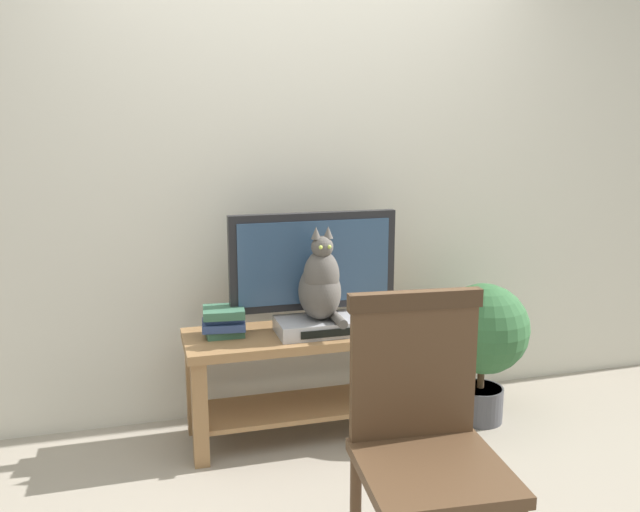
% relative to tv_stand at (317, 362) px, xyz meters
% --- Properties ---
extents(ground_plane, '(12.00, 12.00, 0.00)m').
position_rel_tv_stand_xyz_m(ground_plane, '(-0.03, -0.64, -0.38)').
color(ground_plane, gray).
extents(back_wall, '(7.00, 0.12, 2.80)m').
position_rel_tv_stand_xyz_m(back_wall, '(-0.03, 0.40, 1.02)').
color(back_wall, beige).
rests_on(back_wall, ground).
extents(tv_stand, '(1.30, 0.44, 0.55)m').
position_rel_tv_stand_xyz_m(tv_stand, '(0.00, 0.00, 0.00)').
color(tv_stand, olive).
rests_on(tv_stand, ground).
extents(tv, '(0.84, 0.20, 0.58)m').
position_rel_tv_stand_xyz_m(tv, '(0.00, 0.07, 0.48)').
color(tv, black).
rests_on(tv, tv_stand).
extents(media_box, '(0.42, 0.25, 0.07)m').
position_rel_tv_stand_xyz_m(media_box, '(-0.00, -0.05, 0.20)').
color(media_box, '#ADADB2').
rests_on(media_box, tv_stand).
extents(cat, '(0.20, 0.32, 0.46)m').
position_rel_tv_stand_xyz_m(cat, '(0.00, -0.06, 0.41)').
color(cat, '#514C47').
rests_on(cat, media_box).
extents(wooden_chair, '(0.49, 0.49, 1.02)m').
position_rel_tv_stand_xyz_m(wooden_chair, '(0.02, -1.20, 0.21)').
color(wooden_chair, '#513823').
rests_on(wooden_chair, ground).
extents(book_stack, '(0.22, 0.19, 0.14)m').
position_rel_tv_stand_xyz_m(book_stack, '(-0.45, 0.04, 0.24)').
color(book_stack, '#38664C').
rests_on(book_stack, tv_stand).
extents(potted_plant, '(0.47, 0.47, 0.74)m').
position_rel_tv_stand_xyz_m(potted_plant, '(0.87, -0.09, 0.08)').
color(potted_plant, '#47474C').
rests_on(potted_plant, ground).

